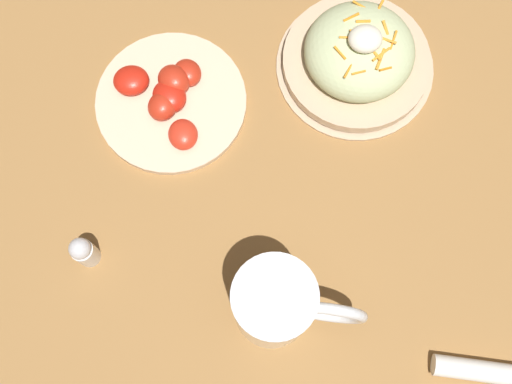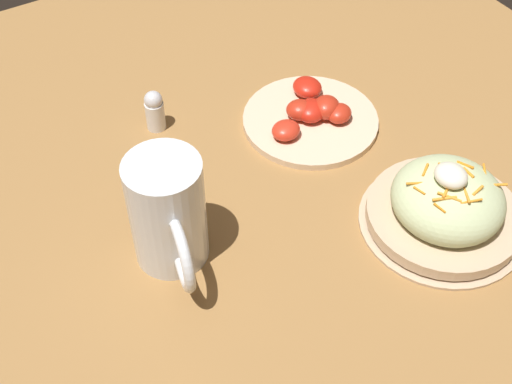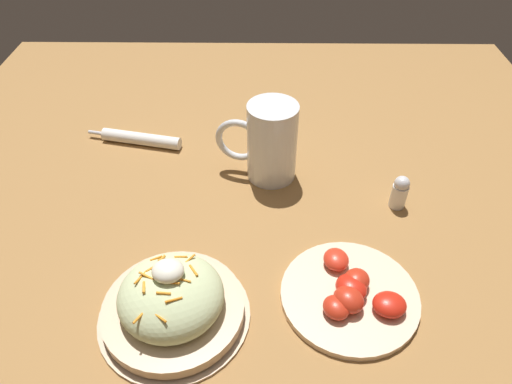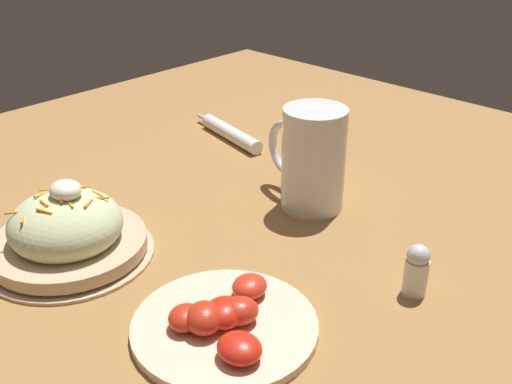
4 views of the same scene
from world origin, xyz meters
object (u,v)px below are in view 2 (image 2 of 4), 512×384
object	(u,v)px
tomato_plate	(311,116)
salt_shaker	(157,109)
beer_mug	(169,218)
salad_plate	(446,206)

from	to	relation	value
tomato_plate	salt_shaker	world-z (taller)	salt_shaker
beer_mug	tomato_plate	xyz separation A→B (m)	(-0.12, 0.30, -0.06)
tomato_plate	salt_shaker	bearing A→B (deg)	-119.11
salad_plate	salt_shaker	distance (m)	0.45
beer_mug	salt_shaker	world-z (taller)	beer_mug
salad_plate	tomato_plate	size ratio (longest dim) A/B	1.06
salad_plate	salt_shaker	size ratio (longest dim) A/B	3.30
salt_shaker	salad_plate	bearing A→B (deg)	32.36
beer_mug	salt_shaker	distance (m)	0.26
salad_plate	salt_shaker	xyz separation A→B (m)	(-0.38, -0.24, -0.00)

